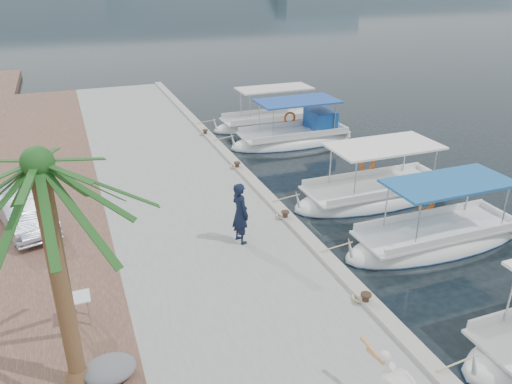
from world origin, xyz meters
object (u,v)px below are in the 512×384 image
(fisherman, at_px, (240,213))
(fishing_caique_d, at_px, (295,139))
(date_palm, at_px, (38,165))
(parked_car, at_px, (24,209))
(fishing_caique_b, at_px, (435,241))
(fishing_caique_e, at_px, (271,124))
(fishing_caique_c, at_px, (375,196))

(fisherman, bearing_deg, fishing_caique_d, -46.90)
(fishing_caique_d, xyz_separation_m, date_palm, (-11.42, -13.89, 5.11))
(parked_car, bearing_deg, fishing_caique_b, -37.96)
(fisherman, bearing_deg, date_palm, 117.31)
(fishing_caique_e, relative_size, fisherman, 3.53)
(fishing_caique_e, height_order, parked_car, fishing_caique_e)
(fishing_caique_b, relative_size, fishing_caique_d, 0.98)
(fishing_caique_c, height_order, date_palm, date_palm)
(date_palm, bearing_deg, fisherman, 40.55)
(fishing_caique_b, height_order, date_palm, date_palm)
(fishing_caique_d, distance_m, fisherman, 11.57)
(fishing_caique_d, relative_size, parked_car, 1.81)
(fishing_caique_e, xyz_separation_m, date_palm, (-11.35, -16.99, 5.18))
(fishing_caique_d, distance_m, date_palm, 18.69)
(fishing_caique_c, distance_m, fishing_caique_e, 10.61)
(fishing_caique_c, height_order, fishing_caique_d, same)
(fishing_caique_c, height_order, parked_car, fishing_caique_c)
(fisherman, bearing_deg, fishing_caique_b, -118.35)
(fishing_caique_e, height_order, fisherman, fisherman)
(fishing_caique_d, xyz_separation_m, fishing_caique_e, (-0.07, 3.10, -0.07))
(fishing_caique_d, xyz_separation_m, parked_car, (-12.66, -6.11, 0.93))
(fishing_caique_c, distance_m, fisherman, 6.79)
(fishing_caique_c, height_order, fisherman, fisherman)
(fisherman, relative_size, parked_car, 0.52)
(fishing_caique_c, distance_m, fishing_caique_d, 7.51)
(fishing_caique_b, height_order, parked_car, fishing_caique_b)
(fishing_caique_d, bearing_deg, parked_car, -154.23)
(fishing_caique_b, xyz_separation_m, fishing_caique_d, (0.17, 11.24, 0.07))
(fisherman, distance_m, date_palm, 7.66)
(fishing_caique_c, xyz_separation_m, parked_car, (-12.61, 1.40, 1.00))
(fishing_caique_e, distance_m, fisherman, 14.22)
(fishing_caique_c, relative_size, fisherman, 3.55)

